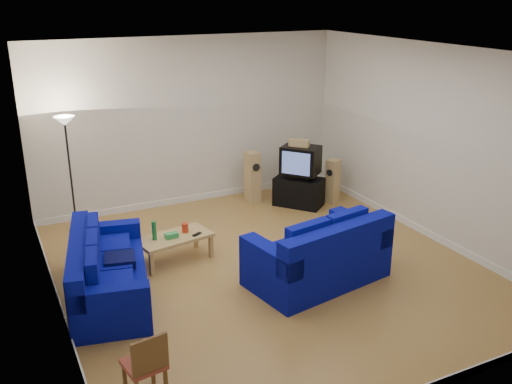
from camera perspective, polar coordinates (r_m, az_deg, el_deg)
name	(u,v)px	position (r m, az deg, el deg)	size (l,w,h in m)	color
room	(268,171)	(8.11, 1.25, 2.10)	(6.01, 6.51, 3.21)	brown
sofa_three_seat	(105,276)	(8.07, -14.87, -8.09)	(1.41, 2.39, 0.86)	navy
sofa_loveseat	(320,258)	(8.21, 6.42, -6.62)	(2.11, 1.41, 0.98)	navy
coffee_table	(174,239)	(8.88, -8.17, -4.70)	(1.21, 0.76, 0.41)	tan
bottle	(154,231)	(8.73, -10.15, -3.82)	(0.07, 0.07, 0.30)	#197233
tissue_box	(172,235)	(8.79, -8.45, -4.32)	(0.20, 0.11, 0.08)	green
red_canister	(185,228)	(8.95, -7.11, -3.56)	(0.10, 0.10, 0.15)	red
remote	(197,234)	(8.85, -5.93, -4.23)	(0.16, 0.05, 0.02)	black
tv_stand	(299,192)	(11.08, 4.29, 0.03)	(0.91, 0.50, 0.56)	black
av_receiver	(301,176)	(10.98, 4.51, 1.64)	(0.40, 0.33, 0.09)	black
television	(301,160)	(10.88, 4.48, 3.20)	(0.83, 0.85, 0.53)	black
centre_speaker	(299,143)	(10.81, 4.34, 4.92)	(0.38, 0.15, 0.13)	tan
speaker_left	(252,177)	(11.17, -0.35, 1.52)	(0.24, 0.32, 1.02)	tan
speaker_right	(333,181)	(11.26, 7.67, 1.09)	(0.32, 0.29, 0.87)	tan
floor_lamp	(66,138)	(9.90, -18.44, 5.19)	(0.35, 0.35, 2.04)	black
dining_chair	(146,363)	(6.07, -10.94, -16.46)	(0.44, 0.44, 0.80)	brown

